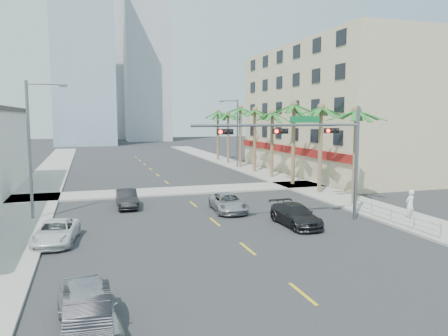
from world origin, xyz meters
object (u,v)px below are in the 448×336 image
(car_parked_far, at_px, (56,232))
(car_lane_center, at_px, (228,203))
(car_parked_near, at_px, (87,308))
(car_lane_right, at_px, (296,215))
(traffic_signal_mast, at_px, (313,143))
(pedestrian, at_px, (410,205))
(car_parked_mid, at_px, (88,313))
(car_lane_left, at_px, (127,198))

(car_parked_far, distance_m, car_lane_center, 12.13)
(car_parked_far, xyz_separation_m, car_lane_center, (11.17, 4.74, 0.04))
(car_parked_near, bearing_deg, car_lane_right, 34.29)
(traffic_signal_mast, distance_m, car_parked_far, 15.83)
(car_parked_far, relative_size, pedestrian, 2.28)
(traffic_signal_mast, bearing_deg, pedestrian, -14.05)
(car_parked_near, relative_size, car_lane_center, 0.94)
(car_parked_mid, bearing_deg, car_parked_far, 98.25)
(car_parked_mid, distance_m, car_lane_left, 19.32)
(car_parked_far, height_order, pedestrian, pedestrian)
(car_parked_mid, height_order, car_lane_right, car_parked_mid)
(car_parked_near, distance_m, car_parked_mid, 0.22)
(car_parked_mid, distance_m, car_lane_center, 18.22)
(car_lane_left, xyz_separation_m, car_lane_right, (9.51, -8.72, -0.01))
(traffic_signal_mast, height_order, car_parked_far, traffic_signal_mast)
(traffic_signal_mast, distance_m, car_parked_mid, 17.86)
(car_parked_near, relative_size, car_parked_far, 1.00)
(car_parked_near, xyz_separation_m, car_lane_right, (12.31, 10.19, -0.08))
(car_parked_far, height_order, car_lane_right, car_lane_right)
(car_parked_near, xyz_separation_m, pedestrian, (19.80, 8.96, 0.36))
(car_lane_center, relative_size, car_lane_right, 1.01)
(traffic_signal_mast, xyz_separation_m, car_lane_left, (-10.78, 8.39, -4.39))
(car_parked_far, bearing_deg, pedestrian, 3.12)
(car_lane_right, bearing_deg, car_lane_center, 116.59)
(car_parked_mid, distance_m, car_lane_right, 16.11)
(car_parked_far, height_order, car_lane_center, car_lane_center)
(car_parked_mid, distance_m, car_parked_far, 10.89)
(car_parked_far, height_order, car_lane_left, car_lane_left)
(traffic_signal_mast, height_order, car_lane_right, traffic_signal_mast)
(car_parked_near, relative_size, car_lane_left, 1.06)
(pedestrian, bearing_deg, car_lane_left, -42.94)
(traffic_signal_mast, xyz_separation_m, car_lane_right, (-1.28, -0.33, -4.40))
(car_parked_mid, bearing_deg, pedestrian, 24.64)
(car_lane_left, distance_m, car_lane_right, 12.90)
(traffic_signal_mast, bearing_deg, car_parked_far, 179.83)
(car_parked_mid, relative_size, pedestrian, 2.12)
(car_parked_far, distance_m, pedestrian, 21.47)
(car_lane_left, relative_size, car_lane_center, 0.89)
(car_lane_center, bearing_deg, car_parked_far, -152.17)
(car_parked_near, bearing_deg, car_lane_center, 52.66)
(car_parked_mid, relative_size, car_lane_left, 0.99)
(pedestrian, bearing_deg, car_lane_center, -44.38)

